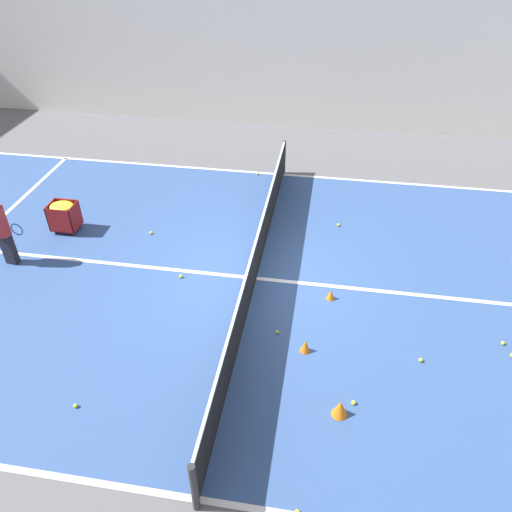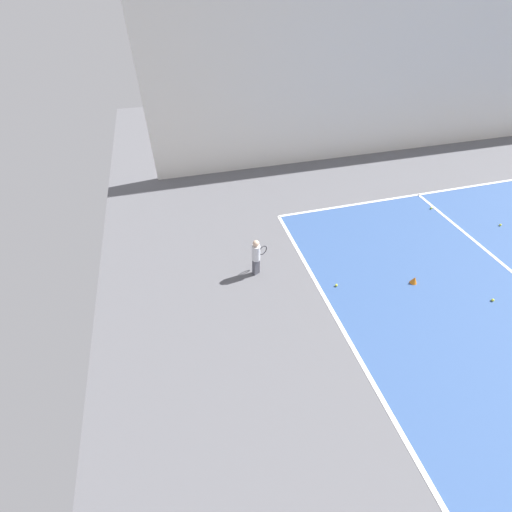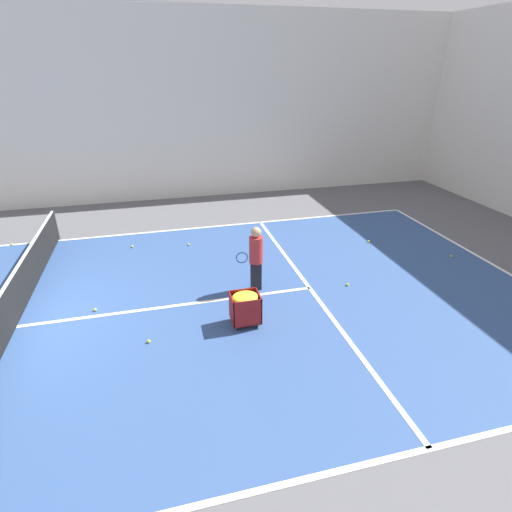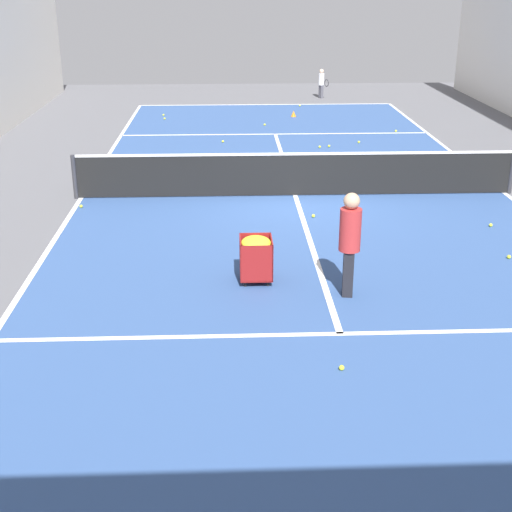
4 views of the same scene
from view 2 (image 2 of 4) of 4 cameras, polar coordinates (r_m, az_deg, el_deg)
The scene contains 7 objects.
line_baseline_near at distance 8.43m, azimuth 14.02°, elevation -11.38°, with size 9.47×0.10×0.00m, color white.
player_near_baseline at distance 8.98m, azimuth 0.06°, elevation 0.17°, with size 0.40×0.52×1.14m.
training_cone_3 at distance 9.99m, azimuth 24.86°, elevation -3.65°, with size 0.18×0.18×0.20m, color orange.
tennis_ball_8 at distance 13.63m, azimuth 35.60°, elevation 4.24°, with size 0.07×0.07×0.07m, color yellow.
tennis_ball_13 at distance 10.54m, azimuth 34.76°, elevation -6.05°, with size 0.07×0.07×0.07m, color yellow.
tennis_ball_14 at distance 9.28m, azimuth 13.25°, elevation -4.77°, with size 0.07×0.07×0.07m, color yellow.
tennis_ball_20 at distance 13.37m, azimuth 27.19°, elevation 7.13°, with size 0.07×0.07×0.07m, color yellow.
Camera 2 is at (4.27, -15.20, 6.52)m, focal length 24.00 mm.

